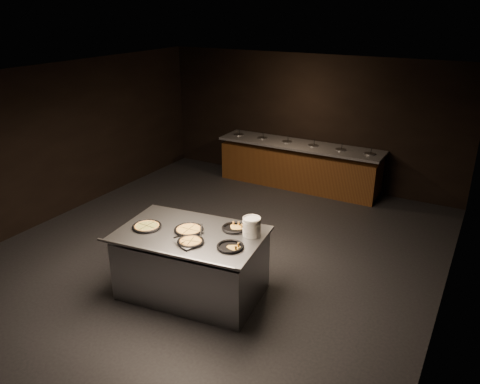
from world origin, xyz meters
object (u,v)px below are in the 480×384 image
at_px(pan_cheese_whole, 189,230).
at_px(pan_veggie_whole, 147,226).
at_px(serving_counter, 192,264).
at_px(plate_stack, 252,227).

bearing_deg(pan_cheese_whole, pan_veggie_whole, -160.45).
height_order(serving_counter, plate_stack, plate_stack).
relative_size(pan_veggie_whole, pan_cheese_whole, 1.00).
bearing_deg(pan_veggie_whole, plate_stack, 20.25).
height_order(pan_veggie_whole, pan_cheese_whole, same).
relative_size(serving_counter, plate_stack, 8.28).
height_order(plate_stack, pan_cheese_whole, plate_stack).
bearing_deg(pan_cheese_whole, serving_counter, -33.31).
height_order(serving_counter, pan_veggie_whole, pan_veggie_whole).
xyz_separation_m(pan_veggie_whole, pan_cheese_whole, (0.58, 0.21, 0.00)).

